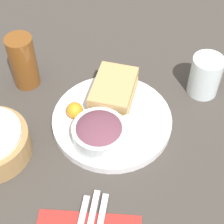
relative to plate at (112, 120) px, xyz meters
The scene contains 8 objects.
ground_plane 0.01m from the plate, ahead, with size 4.00×4.00×0.00m, color #3D3833.
plate is the anchor object (origin of this frame).
sandwich 0.07m from the plate, ahead, with size 0.14×0.11×0.05m.
salad_bowl 0.08m from the plate, 160.16° to the left, with size 0.12×0.12×0.05m.
dressing_cup 0.07m from the plate, 135.90° to the right, with size 0.04×0.04×0.04m, color #B7B7BC.
orange_wedge 0.09m from the plate, 91.66° to the left, with size 0.04×0.04×0.04m, color orange.
drink_glass 0.26m from the plate, 61.93° to the left, with size 0.06×0.06×0.14m, color brown.
water_glass 0.25m from the plate, 60.89° to the right, with size 0.07×0.07×0.10m, color silver.
Camera 1 is at (-0.54, -0.04, 0.68)m, focal length 60.00 mm.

